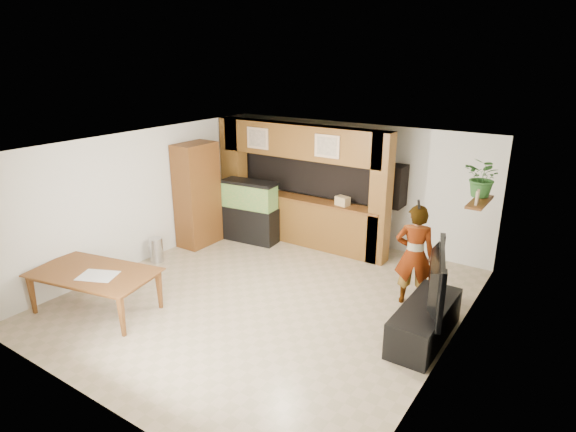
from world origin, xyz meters
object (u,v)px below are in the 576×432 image
Objects in this scene: pantry_cabinet at (197,195)px; television at (429,278)px; person at (414,255)px; aquarium at (250,212)px; dining_table at (95,292)px.

television is at bearing -9.99° from pantry_cabinet.
pantry_cabinet is 4.81m from person.
person is (3.98, -0.75, 0.19)m from aquarium.
pantry_cabinet reaches higher than aquarium.
dining_table is at bearing 97.77° from television.
person is 5.18m from dining_table.
pantry_cabinet is 1.13× the size of dining_table.
person reaches higher than television.
aquarium is 4.83m from television.
aquarium is 4.05m from person.
aquarium is at bearing 52.18° from television.
aquarium reaches higher than dining_table.
aquarium is (0.83, 0.75, -0.44)m from pantry_cabinet.
television is 0.86× the size of person.
aquarium is at bearing -29.57° from person.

